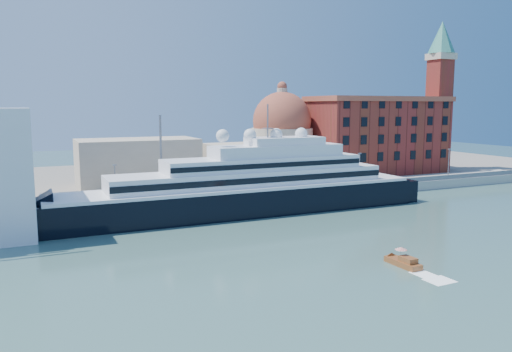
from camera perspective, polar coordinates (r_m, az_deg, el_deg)
name	(u,v)px	position (r m, az deg, el deg)	size (l,w,h in m)	color
ground	(324,236)	(87.58, 7.74, -6.86)	(400.00, 400.00, 0.00)	#325854
quay	(246,197)	(116.73, -1.21, -2.42)	(180.00, 10.00, 2.50)	gray
land	(193,176)	(154.78, -7.25, -0.01)	(260.00, 72.00, 2.00)	slate
quay_fence	(253,192)	(112.35, -0.30, -1.87)	(180.00, 0.10, 1.20)	slate
superyacht	(230,193)	(103.06, -2.94, -1.93)	(89.13, 12.36, 26.64)	black
water_taxi	(404,262)	(74.02, 16.52, -9.37)	(2.10, 5.85, 2.75)	brown
warehouse	(378,134)	(157.54, 13.75, 4.64)	(43.00, 19.00, 23.25)	maroon
campanile	(440,86)	(173.34, 20.24, 9.62)	(8.40, 8.40, 47.00)	maroon
church	(233,147)	(139.63, -2.68, 3.28)	(66.00, 18.00, 25.50)	beige
lamp_posts	(195,164)	(109.45, -6.95, 1.37)	(120.80, 2.40, 18.00)	slate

